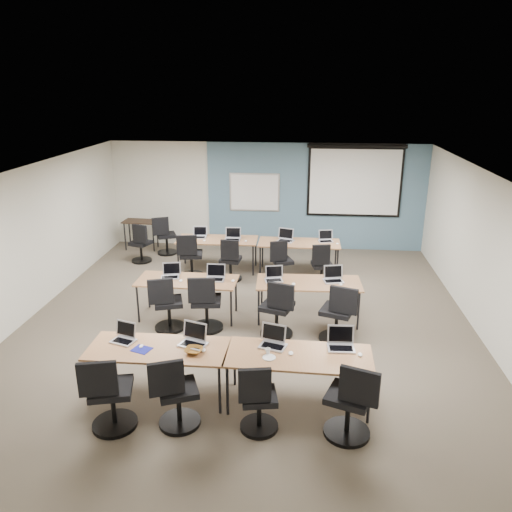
# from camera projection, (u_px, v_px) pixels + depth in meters

# --- Properties ---
(floor) EXTENTS (8.00, 9.00, 0.02)m
(floor) POSITION_uv_depth(u_px,v_px,m) (247.00, 323.00, 8.99)
(floor) COLOR #6B6354
(floor) RESTS_ON ground
(ceiling) EXTENTS (8.00, 9.00, 0.02)m
(ceiling) POSITION_uv_depth(u_px,v_px,m) (246.00, 173.00, 8.11)
(ceiling) COLOR white
(ceiling) RESTS_ON ground
(wall_back) EXTENTS (8.00, 0.04, 2.70)m
(wall_back) POSITION_uv_depth(u_px,v_px,m) (266.00, 196.00, 12.78)
(wall_back) COLOR beige
(wall_back) RESTS_ON ground
(wall_front) EXTENTS (8.00, 0.04, 2.70)m
(wall_front) POSITION_uv_depth(u_px,v_px,m) (188.00, 417.00, 4.32)
(wall_front) COLOR beige
(wall_front) RESTS_ON ground
(wall_left) EXTENTS (0.04, 9.00, 2.70)m
(wall_left) POSITION_uv_depth(u_px,v_px,m) (25.00, 245.00, 8.91)
(wall_left) COLOR beige
(wall_left) RESTS_ON ground
(wall_right) EXTENTS (0.04, 9.00, 2.70)m
(wall_right) POSITION_uv_depth(u_px,v_px,m) (488.00, 259.00, 8.19)
(wall_right) COLOR beige
(wall_right) RESTS_ON ground
(blue_accent_panel) EXTENTS (5.50, 0.04, 2.70)m
(blue_accent_panel) POSITION_uv_depth(u_px,v_px,m) (315.00, 197.00, 12.64)
(blue_accent_panel) COLOR #3D5977
(blue_accent_panel) RESTS_ON wall_back
(whiteboard) EXTENTS (1.28, 0.03, 0.98)m
(whiteboard) POSITION_uv_depth(u_px,v_px,m) (254.00, 192.00, 12.70)
(whiteboard) COLOR silver
(whiteboard) RESTS_ON wall_back
(projector_screen) EXTENTS (2.40, 0.10, 1.82)m
(projector_screen) POSITION_uv_depth(u_px,v_px,m) (355.00, 177.00, 12.32)
(projector_screen) COLOR black
(projector_screen) RESTS_ON wall_back
(training_table_front_left) EXTENTS (1.88, 0.78, 0.73)m
(training_table_front_left) POSITION_uv_depth(u_px,v_px,m) (158.00, 350.00, 6.70)
(training_table_front_left) COLOR #A6733D
(training_table_front_left) RESTS_ON floor
(training_table_front_right) EXTENTS (1.91, 0.80, 0.73)m
(training_table_front_right) POSITION_uv_depth(u_px,v_px,m) (299.00, 358.00, 6.52)
(training_table_front_right) COLOR olive
(training_table_front_right) RESTS_ON floor
(training_table_mid_left) EXTENTS (1.80, 0.75, 0.73)m
(training_table_mid_left) POSITION_uv_depth(u_px,v_px,m) (187.00, 282.00, 9.01)
(training_table_mid_left) COLOR #AA732E
(training_table_mid_left) RESTS_ON floor
(training_table_mid_right) EXTENTS (1.86, 0.77, 0.73)m
(training_table_mid_right) POSITION_uv_depth(u_px,v_px,m) (309.00, 284.00, 8.90)
(training_table_mid_right) COLOR #A1652B
(training_table_mid_right) RESTS_ON floor
(training_table_back_left) EXTENTS (1.82, 0.76, 0.73)m
(training_table_back_left) POSITION_uv_depth(u_px,v_px,m) (217.00, 241.00, 11.35)
(training_table_back_left) COLOR olive
(training_table_back_left) RESTS_ON floor
(training_table_back_right) EXTENTS (1.81, 0.75, 0.73)m
(training_table_back_right) POSITION_uv_depth(u_px,v_px,m) (299.00, 244.00, 11.12)
(training_table_back_right) COLOR #9B5C2D
(training_table_back_right) RESTS_ON floor
(laptop_0) EXTENTS (0.31, 0.27, 0.24)m
(laptop_0) POSITION_uv_depth(u_px,v_px,m) (124.00, 336.00, 6.86)
(laptop_0) COLOR #A5A5AB
(laptop_0) RESTS_ON training_table_front_left
(mouse_0) EXTENTS (0.06, 0.09, 0.03)m
(mouse_0) POSITION_uv_depth(u_px,v_px,m) (141.00, 346.00, 6.70)
(mouse_0) COLOR white
(mouse_0) RESTS_ON training_table_front_left
(task_chair_0) EXTENTS (0.56, 0.56, 1.04)m
(task_chair_0) POSITION_uv_depth(u_px,v_px,m) (109.00, 399.00, 6.10)
(task_chair_0) COLOR black
(task_chair_0) RESTS_ON floor
(laptop_1) EXTENTS (0.36, 0.30, 0.27)m
(laptop_1) POSITION_uv_depth(u_px,v_px,m) (194.00, 339.00, 6.78)
(laptop_1) COLOR #B2B2B6
(laptop_1) RESTS_ON training_table_front_left
(mouse_1) EXTENTS (0.07, 0.10, 0.03)m
(mouse_1) POSITION_uv_depth(u_px,v_px,m) (203.00, 350.00, 6.60)
(mouse_1) COLOR white
(mouse_1) RESTS_ON training_table_front_left
(task_chair_1) EXTENTS (0.56, 0.53, 1.01)m
(task_chair_1) POSITION_uv_depth(u_px,v_px,m) (176.00, 398.00, 6.15)
(task_chair_1) COLOR black
(task_chair_1) RESTS_ON floor
(laptop_2) EXTENTS (0.35, 0.30, 0.26)m
(laptop_2) POSITION_uv_depth(u_px,v_px,m) (273.00, 341.00, 6.73)
(laptop_2) COLOR silver
(laptop_2) RESTS_ON training_table_front_right
(mouse_2) EXTENTS (0.07, 0.11, 0.04)m
(mouse_2) POSITION_uv_depth(u_px,v_px,m) (291.00, 353.00, 6.52)
(mouse_2) COLOR white
(mouse_2) RESTS_ON training_table_front_right
(task_chair_2) EXTENTS (0.48, 0.48, 0.96)m
(task_chair_2) POSITION_uv_depth(u_px,v_px,m) (258.00, 404.00, 6.07)
(task_chair_2) COLOR black
(task_chair_2) RESTS_ON floor
(laptop_3) EXTENTS (0.36, 0.30, 0.27)m
(laptop_3) POSITION_uv_depth(u_px,v_px,m) (341.00, 343.00, 6.68)
(laptop_3) COLOR #AFAFB6
(laptop_3) RESTS_ON training_table_front_right
(mouse_3) EXTENTS (0.07, 0.10, 0.04)m
(mouse_3) POSITION_uv_depth(u_px,v_px,m) (360.00, 355.00, 6.49)
(mouse_3) COLOR white
(mouse_3) RESTS_ON training_table_front_right
(task_chair_3) EXTENTS (0.60, 0.57, 1.05)m
(task_chair_3) POSITION_uv_depth(u_px,v_px,m) (350.00, 406.00, 5.95)
(task_chair_3) COLOR black
(task_chair_3) RESTS_ON floor
(laptop_4) EXTENTS (0.33, 0.28, 0.25)m
(laptop_4) POSITION_uv_depth(u_px,v_px,m) (171.00, 274.00, 9.10)
(laptop_4) COLOR #ADADB4
(laptop_4) RESTS_ON training_table_mid_left
(mouse_4) EXTENTS (0.09, 0.12, 0.04)m
(mouse_4) POSITION_uv_depth(u_px,v_px,m) (181.00, 281.00, 8.92)
(mouse_4) COLOR white
(mouse_4) RESTS_ON training_table_mid_left
(task_chair_4) EXTENTS (0.54, 0.53, 1.01)m
(task_chair_4) POSITION_uv_depth(u_px,v_px,m) (167.00, 308.00, 8.60)
(task_chair_4) COLOR black
(task_chair_4) RESTS_ON floor
(laptop_5) EXTENTS (0.34, 0.29, 0.26)m
(laptop_5) POSITION_uv_depth(u_px,v_px,m) (215.00, 276.00, 9.00)
(laptop_5) COLOR silver
(laptop_5) RESTS_ON training_table_mid_left
(mouse_5) EXTENTS (0.07, 0.10, 0.03)m
(mouse_5) POSITION_uv_depth(u_px,v_px,m) (233.00, 281.00, 8.92)
(mouse_5) COLOR white
(mouse_5) RESTS_ON training_table_mid_left
(task_chair_5) EXTENTS (0.56, 0.56, 1.04)m
(task_chair_5) POSITION_uv_depth(u_px,v_px,m) (206.00, 307.00, 8.59)
(task_chair_5) COLOR black
(task_chair_5) RESTS_ON floor
(laptop_6) EXTENTS (0.32, 0.27, 0.24)m
(laptop_6) POSITION_uv_depth(u_px,v_px,m) (274.00, 277.00, 8.97)
(laptop_6) COLOR #AAAAAC
(laptop_6) RESTS_ON training_table_mid_right
(mouse_6) EXTENTS (0.10, 0.12, 0.04)m
(mouse_6) POSITION_uv_depth(u_px,v_px,m) (294.00, 284.00, 8.77)
(mouse_6) COLOR white
(mouse_6) RESTS_ON training_table_mid_right
(task_chair_6) EXTENTS (0.57, 0.56, 1.03)m
(task_chair_6) POSITION_uv_depth(u_px,v_px,m) (278.00, 313.00, 8.37)
(task_chair_6) COLOR black
(task_chair_6) RESTS_ON floor
(laptop_7) EXTENTS (0.34, 0.29, 0.26)m
(laptop_7) POSITION_uv_depth(u_px,v_px,m) (333.00, 277.00, 8.93)
(laptop_7) COLOR #ABABAB
(laptop_7) RESTS_ON training_table_mid_right
(mouse_7) EXTENTS (0.06, 0.09, 0.03)m
(mouse_7) POSITION_uv_depth(u_px,v_px,m) (341.00, 284.00, 8.75)
(mouse_7) COLOR white
(mouse_7) RESTS_ON training_table_mid_right
(task_chair_7) EXTENTS (0.58, 0.56, 1.04)m
(task_chair_7) POSITION_uv_depth(u_px,v_px,m) (338.00, 318.00, 8.21)
(task_chair_7) COLOR black
(task_chair_7) RESTS_ON floor
(laptop_8) EXTENTS (0.31, 0.27, 0.24)m
(laptop_8) POSITION_uv_depth(u_px,v_px,m) (200.00, 235.00, 11.45)
(laptop_8) COLOR silver
(laptop_8) RESTS_ON training_table_back_left
(mouse_8) EXTENTS (0.07, 0.10, 0.03)m
(mouse_8) POSITION_uv_depth(u_px,v_px,m) (204.00, 241.00, 11.19)
(mouse_8) COLOR white
(mouse_8) RESTS_ON training_table_back_left
(task_chair_8) EXTENTS (0.54, 0.54, 1.02)m
(task_chair_8) POSITION_uv_depth(u_px,v_px,m) (190.00, 259.00, 10.95)
(task_chair_8) COLOR black
(task_chair_8) RESTS_ON floor
(laptop_9) EXTENTS (0.35, 0.30, 0.26)m
(laptop_9) POSITION_uv_depth(u_px,v_px,m) (233.00, 237.00, 11.27)
(laptop_9) COLOR #A9A9AC
(laptop_9) RESTS_ON training_table_back_left
(mouse_9) EXTENTS (0.07, 0.10, 0.03)m
(mouse_9) POSITION_uv_depth(u_px,v_px,m) (246.00, 241.00, 11.16)
(mouse_9) COLOR white
(mouse_9) RESTS_ON training_table_back_left
(task_chair_9) EXTENTS (0.48, 0.48, 0.97)m
(task_chair_9) POSITION_uv_depth(u_px,v_px,m) (230.00, 263.00, 10.79)
(task_chair_9) COLOR black
(task_chair_9) RESTS_ON floor
(laptop_10) EXTENTS (0.35, 0.30, 0.27)m
(laptop_10) POSITION_uv_depth(u_px,v_px,m) (286.00, 238.00, 11.20)
(laptop_10) COLOR silver
(laptop_10) RESTS_ON training_table_back_right
(mouse_10) EXTENTS (0.06, 0.10, 0.03)m
(mouse_10) POSITION_uv_depth(u_px,v_px,m) (291.00, 242.00, 11.06)
(mouse_10) COLOR white
(mouse_10) RESTS_ON training_table_back_right
(task_chair_10) EXTENTS (0.49, 0.46, 0.95)m
(task_chair_10) POSITION_uv_depth(u_px,v_px,m) (281.00, 264.00, 10.75)
(task_chair_10) COLOR black
(task_chair_10) RESTS_ON floor
(laptop_11) EXTENTS (0.32, 0.27, 0.24)m
(laptop_11) POSITION_uv_depth(u_px,v_px,m) (326.00, 239.00, 11.16)
(laptop_11) COLOR #A9A9AF
(laptop_11) RESTS_ON training_table_back_right
(mouse_11) EXTENTS (0.07, 0.10, 0.03)m
(mouse_11) POSITION_uv_depth(u_px,v_px,m) (337.00, 244.00, 10.97)
(mouse_11) COLOR white
(mouse_11) RESTS_ON training_table_back_right
(task_chair_11) EXTENTS (0.46, 0.46, 0.95)m
(task_chair_11) POSITION_uv_depth(u_px,v_px,m) (321.00, 268.00, 10.52)
(task_chair_11) COLOR black
(task_chair_11) RESTS_ON floor
(blue_mousepad) EXTENTS (0.30, 0.27, 0.01)m
(blue_mousepad) POSITION_uv_depth(u_px,v_px,m) (142.00, 349.00, 6.64)
(blue_mousepad) COLOR navy
(blue_mousepad) RESTS_ON training_table_front_left
(snack_bowl) EXTENTS (0.29, 0.29, 0.06)m
(snack_bowl) POSITION_uv_depth(u_px,v_px,m) (194.00, 350.00, 6.55)
(snack_bowl) COLOR brown
(snack_bowl) RESTS_ON training_table_front_left
(snack_plate) EXTENTS (0.18, 0.18, 0.01)m
(snack_plate) POSITION_uv_depth(u_px,v_px,m) (269.00, 358.00, 6.43)
(snack_plate) COLOR white
(snack_plate) RESTS_ON training_table_front_right
(coffee_cup) EXTENTS (0.07, 0.07, 0.05)m
(coffee_cup) POSITION_uv_depth(u_px,v_px,m) (268.00, 351.00, 6.52)
(coffee_cup) COLOR silver
(coffee_cup) RESTS_ON snack_plate
(utility_table) EXTENTS (0.86, 0.48, 0.75)m
(utility_table) POSITION_uv_depth(u_px,v_px,m) (140.00, 225.00, 12.80)
(utility_table) COLOR #321D13
(utility_table) RESTS_ON floor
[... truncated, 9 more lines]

